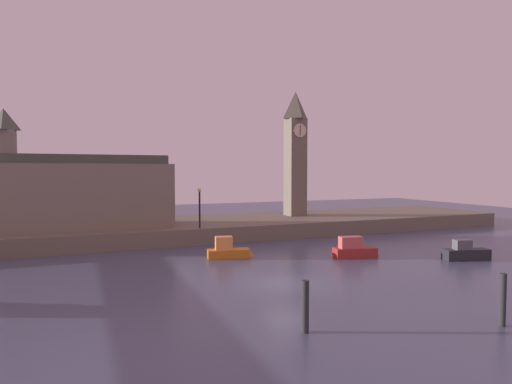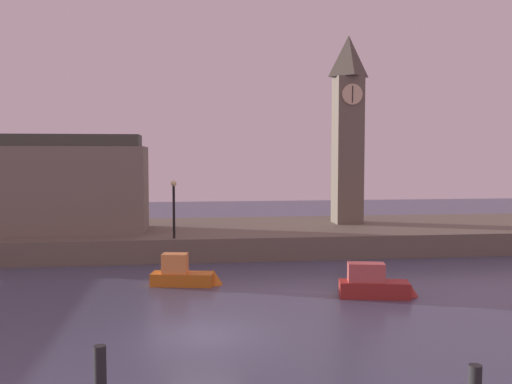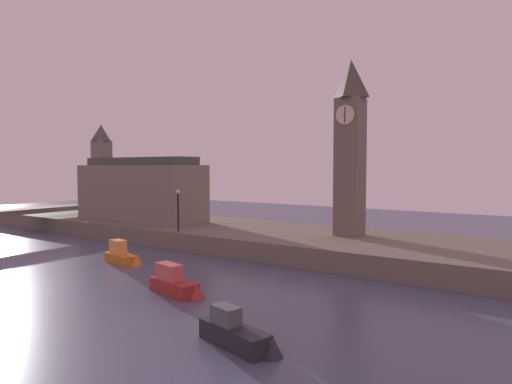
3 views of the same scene
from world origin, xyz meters
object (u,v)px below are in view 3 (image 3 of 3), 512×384
at_px(clock_tower, 350,145).
at_px(boat_dinghy_red, 177,284).
at_px(boat_barge_dark, 239,334).
at_px(boat_patrol_orange, 123,256).
at_px(parliament_hall, 138,189).
at_px(streetlamp, 178,205).

distance_m(clock_tower, boat_dinghy_red, 18.60).
relative_size(clock_tower, boat_barge_dark, 3.49).
bearing_deg(clock_tower, boat_patrol_orange, -133.63).
xyz_separation_m(clock_tower, boat_barge_dark, (3.92, -20.25, -8.28)).
xyz_separation_m(parliament_hall, boat_dinghy_red, (19.25, -13.89, -4.16)).
distance_m(clock_tower, boat_patrol_orange, 19.50).
relative_size(streetlamp, boat_barge_dark, 0.89).
xyz_separation_m(parliament_hall, boat_barge_dark, (26.43, -17.77, -4.22)).
distance_m(parliament_hall, boat_dinghy_red, 24.10).
relative_size(clock_tower, boat_patrol_orange, 3.67).
height_order(parliament_hall, boat_patrol_orange, parliament_hall).
height_order(streetlamp, boat_patrol_orange, streetlamp).
height_order(parliament_hall, boat_dinghy_red, parliament_hall).
height_order(clock_tower, boat_dinghy_red, clock_tower).
bearing_deg(streetlamp, boat_barge_dark, -39.49).
distance_m(streetlamp, boat_patrol_orange, 7.25).
bearing_deg(boat_dinghy_red, parliament_hall, 144.19).
xyz_separation_m(boat_patrol_orange, boat_dinghy_red, (8.93, -3.58, 0.05)).
relative_size(streetlamp, boat_dinghy_red, 0.91).
xyz_separation_m(boat_patrol_orange, boat_barge_dark, (16.11, -7.46, -0.01)).
bearing_deg(boat_patrol_orange, streetlamp, 96.68).
distance_m(clock_tower, boat_barge_dark, 22.22).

